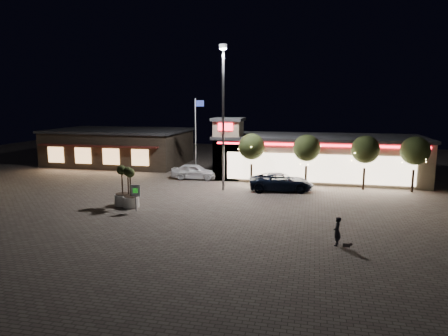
% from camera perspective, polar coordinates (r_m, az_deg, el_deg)
% --- Properties ---
extents(ground, '(90.00, 90.00, 0.00)m').
position_cam_1_polar(ground, '(28.18, -7.80, -6.46)').
color(ground, '#655B52').
rests_on(ground, ground).
extents(retail_building, '(20.40, 8.40, 6.10)m').
position_cam_1_polar(retail_building, '(41.49, 12.52, 1.67)').
color(retail_building, gray).
rests_on(retail_building, ground).
extents(restaurant_building, '(16.40, 11.00, 4.30)m').
position_cam_1_polar(restaurant_building, '(51.41, -14.66, 3.01)').
color(restaurant_building, '#382D23').
rests_on(restaurant_building, ground).
extents(floodlight_pole, '(0.60, 0.40, 12.38)m').
position_cam_1_polar(floodlight_pole, '(34.19, -0.11, 8.36)').
color(floodlight_pole, gray).
rests_on(floodlight_pole, ground).
extents(flagpole, '(0.95, 0.10, 8.00)m').
position_cam_1_polar(flagpole, '(40.14, -3.95, 5.25)').
color(flagpole, white).
rests_on(flagpole, ground).
extents(string_tree_a, '(2.42, 2.42, 4.79)m').
position_cam_1_polar(string_tree_a, '(36.99, 3.96, 3.05)').
color(string_tree_a, '#332319').
rests_on(string_tree_a, ground).
extents(string_tree_b, '(2.42, 2.42, 4.79)m').
position_cam_1_polar(string_tree_b, '(36.55, 11.74, 2.80)').
color(string_tree_b, '#332319').
rests_on(string_tree_b, ground).
extents(string_tree_c, '(2.42, 2.42, 4.79)m').
position_cam_1_polar(string_tree_c, '(36.80, 19.55, 2.49)').
color(string_tree_c, '#332319').
rests_on(string_tree_c, ground).
extents(string_tree_d, '(2.42, 2.42, 4.79)m').
position_cam_1_polar(string_tree_d, '(37.48, 25.63, 2.22)').
color(string_tree_d, '#332319').
rests_on(string_tree_d, ground).
extents(pickup_truck, '(5.87, 3.42, 1.54)m').
position_cam_1_polar(pickup_truck, '(35.11, 8.16, -1.99)').
color(pickup_truck, black).
rests_on(pickup_truck, ground).
extents(white_sedan, '(4.71, 2.18, 1.56)m').
position_cam_1_polar(white_sedan, '(39.95, -4.25, -0.50)').
color(white_sedan, white).
rests_on(white_sedan, ground).
extents(pedestrian, '(0.48, 0.64, 1.58)m').
position_cam_1_polar(pedestrian, '(22.60, 15.85, -8.70)').
color(pedestrian, black).
rests_on(pedestrian, ground).
extents(dog, '(0.47, 0.20, 0.25)m').
position_cam_1_polar(dog, '(22.37, 17.30, -10.42)').
color(dog, '#59514C').
rests_on(dog, ground).
extents(planter_left, '(1.19, 1.19, 2.92)m').
position_cam_1_polar(planter_left, '(30.73, -13.47, -3.56)').
color(planter_left, silver).
rests_on(planter_left, ground).
extents(planter_mid, '(1.23, 1.23, 3.03)m').
position_cam_1_polar(planter_mid, '(30.90, -14.28, -3.45)').
color(planter_mid, silver).
rests_on(planter_mid, ground).
extents(planter_right, '(1.18, 1.18, 2.91)m').
position_cam_1_polar(planter_right, '(30.16, -13.17, -3.79)').
color(planter_right, silver).
rests_on(planter_right, ground).
extents(valet_sign, '(0.64, 0.15, 1.94)m').
position_cam_1_polar(valet_sign, '(28.75, -12.52, -3.49)').
color(valet_sign, gray).
rests_on(valet_sign, ground).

